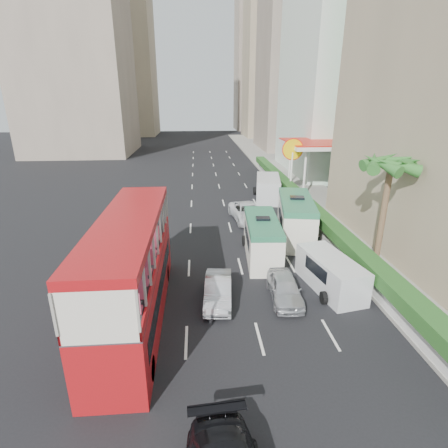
{
  "coord_description": "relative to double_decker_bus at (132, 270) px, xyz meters",
  "views": [
    {
      "loc": [
        -2.93,
        -14.52,
        9.94
      ],
      "look_at": [
        -1.5,
        4.0,
        3.2
      ],
      "focal_mm": 28.0,
      "sensor_mm": 36.0,
      "label": 1
    }
  ],
  "objects": [
    {
      "name": "double_decker_bus",
      "position": [
        0.0,
        0.0,
        0.0
      ],
      "size": [
        2.5,
        11.0,
        5.06
      ],
      "primitive_type": "cube",
      "color": "#A71115",
      "rests_on": "ground"
    },
    {
      "name": "panel_van_far",
      "position": [
        10.28,
        20.12,
        -1.38
      ],
      "size": [
        3.25,
        6.05,
        2.3
      ],
      "primitive_type": "cube",
      "rotation": [
        0.0,
        0.0,
        -0.17
      ],
      "color": "silver",
      "rests_on": "ground"
    },
    {
      "name": "tower_mid",
      "position": [
        24.0,
        58.0,
        22.47
      ],
      "size": [
        16.0,
        16.0,
        50.0
      ],
      "primitive_type": "cube",
      "color": "gray",
      "rests_on": "ground"
    },
    {
      "name": "shell_station",
      "position": [
        16.0,
        23.0,
        0.22
      ],
      "size": [
        6.5,
        8.0,
        5.5
      ],
      "primitive_type": "cube",
      "color": "silver",
      "rests_on": "ground"
    },
    {
      "name": "van_asset",
      "position": [
        7.27,
        13.54,
        -2.53
      ],
      "size": [
        3.12,
        5.54,
        1.46
      ],
      "primitive_type": "imported",
      "rotation": [
        0.0,
        0.0,
        0.14
      ],
      "color": "silver",
      "rests_on": "ground"
    },
    {
      "name": "tower_left_b",
      "position": [
        -16.0,
        90.0,
        20.47
      ],
      "size": [
        16.0,
        16.0,
        46.0
      ],
      "primitive_type": "cube",
      "color": "tan",
      "rests_on": "ground"
    },
    {
      "name": "sidewalk",
      "position": [
        15.0,
        25.0,
        -2.44
      ],
      "size": [
        6.0,
        120.0,
        0.18
      ],
      "primitive_type": "cube",
      "color": "#99968C",
      "rests_on": "ground"
    },
    {
      "name": "panel_van_near",
      "position": [
        10.16,
        1.96,
        -1.61
      ],
      "size": [
        2.71,
        4.88,
        1.84
      ],
      "primitive_type": "cube",
      "rotation": [
        0.0,
        0.0,
        0.2
      ],
      "color": "silver",
      "rests_on": "ground"
    },
    {
      "name": "palm_tree",
      "position": [
        13.8,
        4.0,
        0.85
      ],
      "size": [
        0.36,
        0.36,
        6.4
      ],
      "primitive_type": "cylinder",
      "color": "brown",
      "rests_on": "sidewalk"
    },
    {
      "name": "minibus_near",
      "position": [
        7.16,
        6.22,
        -1.22
      ],
      "size": [
        2.38,
        6.04,
        2.62
      ],
      "primitive_type": "cube",
      "rotation": [
        0.0,
        0.0,
        -0.07
      ],
      "color": "silver",
      "rests_on": "ground"
    },
    {
      "name": "car_silver_lane_a",
      "position": [
        3.97,
        1.13,
        -2.53
      ],
      "size": [
        1.67,
        3.96,
        1.27
      ],
      "primitive_type": "imported",
      "rotation": [
        0.0,
        0.0,
        -0.09
      ],
      "color": "silver",
      "rests_on": "ground"
    },
    {
      "name": "car_silver_lane_b",
      "position": [
        7.43,
        1.06,
        -2.53
      ],
      "size": [
        1.68,
        3.85,
        1.29
      ],
      "primitive_type": "imported",
      "rotation": [
        0.0,
        0.0,
        -0.04
      ],
      "color": "silver",
      "rests_on": "ground"
    },
    {
      "name": "tower_far_b",
      "position": [
        23.0,
        104.0,
        17.47
      ],
      "size": [
        14.0,
        14.0,
        40.0
      ],
      "primitive_type": "cube",
      "color": "gray",
      "rests_on": "ground"
    },
    {
      "name": "hedge",
      "position": [
        12.2,
        14.0,
        -1.0
      ],
      "size": [
        1.1,
        44.0,
        0.7
      ],
      "primitive_type": "cube",
      "color": "#2D6626",
      "rests_on": "kerb_wall"
    },
    {
      "name": "ground_plane",
      "position": [
        6.0,
        0.0,
        -2.53
      ],
      "size": [
        200.0,
        200.0,
        0.0
      ],
      "primitive_type": "plane",
      "color": "black",
      "rests_on": "ground"
    },
    {
      "name": "tower_far_a",
      "position": [
        23.0,
        82.0,
        19.47
      ],
      "size": [
        14.0,
        14.0,
        44.0
      ],
      "primitive_type": "cube",
      "color": "tan",
      "rests_on": "ground"
    },
    {
      "name": "kerb_wall",
      "position": [
        12.2,
        14.0,
        -1.85
      ],
      "size": [
        0.3,
        44.0,
        1.0
      ],
      "primitive_type": "cube",
      "color": "silver",
      "rests_on": "sidewalk"
    },
    {
      "name": "minibus_far",
      "position": [
        10.26,
        9.51,
        -1.03
      ],
      "size": [
        3.39,
        7.06,
        3.0
      ],
      "primitive_type": "cube",
      "rotation": [
        0.0,
        0.0,
        -0.17
      ],
      "color": "silver",
      "rests_on": "ground"
    }
  ]
}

